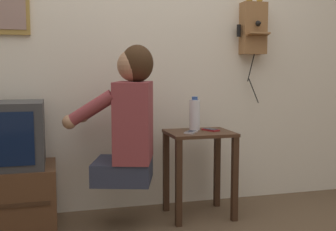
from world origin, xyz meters
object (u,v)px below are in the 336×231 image
person (129,119)px  cell_phone_held (191,132)px  cell_phone_spare (211,130)px  water_bottle (195,114)px  wall_phone_antique (253,28)px

person → cell_phone_held: 0.44m
cell_phone_spare → water_bottle: bearing=122.3°
cell_phone_spare → water_bottle: (-0.10, 0.06, 0.10)m
wall_phone_antique → cell_phone_held: bearing=-153.1°
person → cell_phone_spare: size_ratio=6.34×
wall_phone_antique → cell_phone_held: (-0.59, -0.30, -0.73)m
person → cell_phone_spare: person is taller
person → water_bottle: (0.50, 0.17, -0.00)m
cell_phone_spare → water_bottle: size_ratio=0.58×
person → cell_phone_spare: bearing=-62.4°
person → cell_phone_spare: (0.59, 0.11, -0.11)m
wall_phone_antique → cell_phone_spare: (-0.43, -0.24, -0.73)m
wall_phone_antique → water_bottle: (-0.52, -0.17, -0.63)m
cell_phone_spare → water_bottle: water_bottle is taller
cell_phone_held → cell_phone_spare: 0.18m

